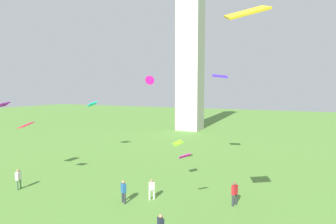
# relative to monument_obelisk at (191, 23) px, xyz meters

# --- Properties ---
(monument_obelisk) EXTENTS (4.97, 4.97, 46.29)m
(monument_obelisk) POSITION_rel_monument_obelisk_xyz_m (0.00, 0.00, 0.00)
(monument_obelisk) COLOR beige
(monument_obelisk) RESTS_ON ground_plane
(person_2) EXTENTS (0.53, 0.47, 1.78)m
(person_2) POSITION_rel_monument_obelisk_xyz_m (8.00, -37.05, -22.14)
(person_2) COLOR #2D3338
(person_2) RESTS_ON ground_plane
(person_3) EXTENTS (0.45, 0.54, 1.82)m
(person_3) POSITION_rel_monument_obelisk_xyz_m (15.84, -33.90, -22.11)
(person_3) COLOR #2D3338
(person_3) RESTS_ON ground_plane
(person_4) EXTENTS (0.40, 0.54, 1.81)m
(person_4) POSITION_rel_monument_obelisk_xyz_m (-1.96, -38.62, -22.12)
(person_4) COLOR #51754C
(person_4) RESTS_ON ground_plane
(person_5) EXTENTS (0.47, 0.48, 1.64)m
(person_5) POSITION_rel_monument_obelisk_xyz_m (9.67, -35.58, -22.21)
(person_5) COLOR silver
(person_5) RESTS_ON ground_plane
(kite_flying_0) EXTENTS (1.52, 1.55, 1.09)m
(kite_flying_0) POSITION_rel_monument_obelisk_xyz_m (7.62, -32.35, -13.71)
(kite_flying_0) COLOR #DB117D
(kite_flying_1) EXTENTS (0.98, 1.43, 0.65)m
(kite_flying_1) POSITION_rel_monument_obelisk_xyz_m (-5.02, -35.45, -18.02)
(kite_flying_1) COLOR red
(kite_flying_2) EXTENTS (2.05, 1.61, 0.90)m
(kite_flying_2) POSITION_rel_monument_obelisk_xyz_m (17.43, -41.37, -11.17)
(kite_flying_2) COLOR gold
(kite_flying_3) EXTENTS (1.11, 0.92, 0.53)m
(kite_flying_3) POSITION_rel_monument_obelisk_xyz_m (-2.26, -39.40, -15.67)
(kite_flying_3) COLOR #9205BC
(kite_flying_4) EXTENTS (1.86, 1.87, 0.90)m
(kite_flying_4) POSITION_rel_monument_obelisk_xyz_m (-5.04, -25.48, -16.36)
(kite_flying_4) COLOR #0DD6DE
(kite_flying_5) EXTENTS (1.95, 1.68, 0.51)m
(kite_flying_5) POSITION_rel_monument_obelisk_xyz_m (12.15, -23.67, -12.84)
(kite_flying_5) COLOR #3E1FE8
(kite_flying_7) EXTENTS (0.88, 0.93, 0.50)m
(kite_flying_7) POSITION_rel_monument_obelisk_xyz_m (12.80, -36.49, -19.06)
(kite_flying_7) COLOR #E516B7
(kite_flying_8) EXTENTS (1.01, 0.95, 0.52)m
(kite_flying_8) POSITION_rel_monument_obelisk_xyz_m (10.32, -31.77, -19.25)
(kite_flying_8) COLOR #6DF01C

